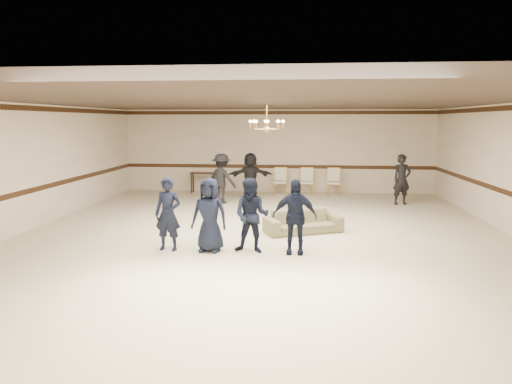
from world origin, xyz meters
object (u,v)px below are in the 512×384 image
(boy_c, at_px, (252,216))
(banquet_chair_mid, at_px, (307,182))
(settee, at_px, (303,221))
(adult_mid, at_px, (250,176))
(banquet_chair_left, at_px, (280,182))
(banquet_chair_right, at_px, (334,182))
(boy_b, at_px, (209,215))
(boy_a, at_px, (168,214))
(console_table, at_px, (203,183))
(boy_d, at_px, (295,217))
(adult_left, at_px, (222,179))
(adult_right, at_px, (402,180))
(chandelier, at_px, (267,116))

(boy_c, distance_m, banquet_chair_mid, 7.77)
(settee, bearing_deg, adult_mid, 87.91)
(banquet_chair_left, relative_size, banquet_chair_right, 1.00)
(boy_b, distance_m, settee, 2.78)
(boy_a, bearing_deg, console_table, 102.88)
(boy_d, bearing_deg, boy_a, -178.02)
(boy_c, relative_size, console_table, 1.66)
(settee, xyz_separation_m, adult_mid, (-1.81, 4.56, 0.56))
(boy_a, relative_size, banquet_chair_mid, 1.57)
(banquet_chair_mid, bearing_deg, boy_a, -112.59)
(banquet_chair_left, distance_m, console_table, 3.01)
(adult_left, bearing_deg, adult_mid, -115.86)
(banquet_chair_left, bearing_deg, adult_right, -17.34)
(boy_a, distance_m, adult_left, 5.72)
(banquet_chair_left, height_order, console_table, banquet_chair_left)
(boy_a, xyz_separation_m, settee, (2.90, 1.85, -0.51))
(settee, xyz_separation_m, banquet_chair_left, (-0.81, 5.80, 0.22))
(boy_b, height_order, boy_d, same)
(banquet_chair_mid, height_order, console_table, banquet_chair_mid)
(banquet_chair_mid, bearing_deg, adult_left, -146.84)
(adult_mid, height_order, banquet_chair_right, adult_mid)
(boy_c, distance_m, console_table, 8.32)
(chandelier, xyz_separation_m, boy_c, (-0.14, -2.39, -2.08))
(adult_left, relative_size, banquet_chair_right, 1.67)
(chandelier, relative_size, banquet_chair_left, 0.94)
(adult_right, relative_size, console_table, 1.77)
(boy_c, xyz_separation_m, adult_right, (4.39, 6.01, 0.05))
(banquet_chair_right, bearing_deg, boy_d, -97.14)
(boy_a, height_order, boy_c, same)
(boy_b, bearing_deg, adult_right, 55.49)
(boy_a, relative_size, console_table, 1.66)
(adult_mid, relative_size, banquet_chair_mid, 1.67)
(boy_a, distance_m, banquet_chair_mid, 8.26)
(boy_d, height_order, banquet_chair_right, boy_d)
(chandelier, relative_size, settee, 0.49)
(adult_right, height_order, console_table, adult_right)
(boy_a, bearing_deg, adult_right, 50.45)
(adult_mid, bearing_deg, adult_right, 164.44)
(boy_c, xyz_separation_m, console_table, (-2.71, 7.85, -0.39))
(banquet_chair_left, bearing_deg, adult_mid, -124.49)
(chandelier, xyz_separation_m, banquet_chair_left, (0.15, 5.27, -2.37))
(chandelier, height_order, boy_b, chandelier)
(adult_left, bearing_deg, boy_d, 139.98)
(chandelier, distance_m, banquet_chair_mid, 5.89)
(adult_mid, distance_m, banquet_chair_left, 1.63)
(boy_d, height_order, settee, boy_d)
(adult_right, distance_m, banquet_chair_right, 2.68)
(boy_b, distance_m, console_table, 8.07)
(boy_c, height_order, adult_mid, adult_mid)
(chandelier, bearing_deg, boy_c, -93.43)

